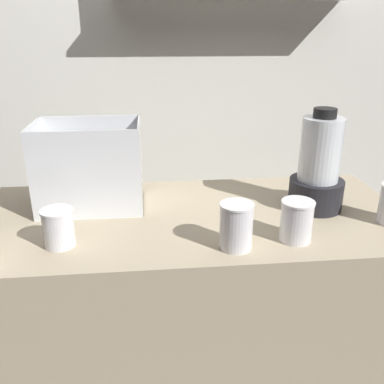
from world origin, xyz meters
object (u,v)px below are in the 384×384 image
object	(u,v)px
carrot_display_bin	(91,180)
juice_cup_carrot_middle	(236,229)
juice_cup_carrot_left	(59,230)
blender_pitcher	(318,170)
juice_cup_beet_right	(296,223)

from	to	relation	value
carrot_display_bin	juice_cup_carrot_middle	world-z (taller)	carrot_display_bin
juice_cup_carrot_middle	juice_cup_carrot_left	bearing A→B (deg)	172.88
blender_pitcher	juice_cup_beet_right	bearing A→B (deg)	-122.94
blender_pitcher	juice_cup_carrot_middle	world-z (taller)	blender_pitcher
blender_pitcher	juice_cup_carrot_middle	size ratio (longest dim) A/B	2.55
blender_pitcher	juice_cup_beet_right	size ratio (longest dim) A/B	2.80
blender_pitcher	juice_cup_beet_right	distance (m)	0.27
juice_cup_carrot_middle	juice_cup_beet_right	xyz separation A→B (m)	(0.18, 0.03, -0.00)
carrot_display_bin	juice_cup_carrot_middle	xyz separation A→B (m)	(0.43, -0.33, -0.04)
juice_cup_carrot_left	juice_cup_carrot_middle	distance (m)	0.49
blender_pitcher	juice_cup_carrot_left	size ratio (longest dim) A/B	3.08
blender_pitcher	juice_cup_beet_right	world-z (taller)	blender_pitcher
carrot_display_bin	blender_pitcher	world-z (taller)	blender_pitcher
juice_cup_beet_right	juice_cup_carrot_left	bearing A→B (deg)	177.00
carrot_display_bin	juice_cup_carrot_left	bearing A→B (deg)	-102.49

